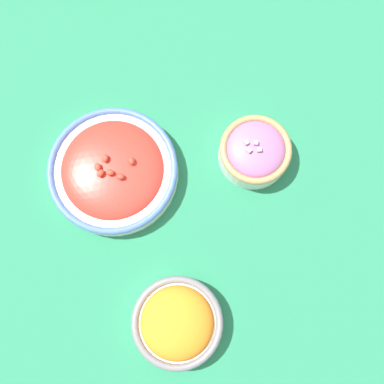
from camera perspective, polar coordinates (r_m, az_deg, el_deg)
name	(u,v)px	position (r m, az deg, el deg)	size (l,w,h in m)	color
ground_plane	(192,195)	(0.74, 0.00, -0.45)	(3.00, 3.00, 0.00)	#23704C
bowl_red_onion	(255,151)	(0.74, 8.38, 5.40)	(0.12, 0.12, 0.07)	silver
bowl_cherry_tomatoes	(113,170)	(0.74, -10.47, 2.84)	(0.22, 0.22, 0.06)	silver
bowl_carrots	(177,322)	(0.71, -1.97, -16.96)	(0.15, 0.15, 0.06)	silver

